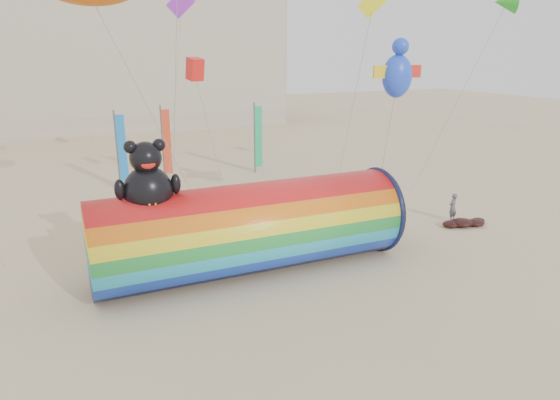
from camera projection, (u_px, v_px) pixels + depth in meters
name	position (u px, v px, depth m)	size (l,w,h in m)	color
ground	(284.00, 265.00, 21.19)	(160.00, 160.00, 0.00)	#CCB58C
hotel_building	(5.00, 36.00, 53.70)	(60.40, 15.40, 20.60)	#B7AD99
windsock_assembly	(251.00, 226.00, 20.18)	(12.59, 3.84, 5.81)	red
kite_handler	(453.00, 207.00, 26.45)	(0.56, 0.37, 1.53)	#54545B
fabric_bundle	(465.00, 222.00, 25.89)	(2.62, 1.35, 0.41)	#3A0F0A
festival_banners	(185.00, 143.00, 34.45)	(10.50, 1.88, 5.20)	#59595E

